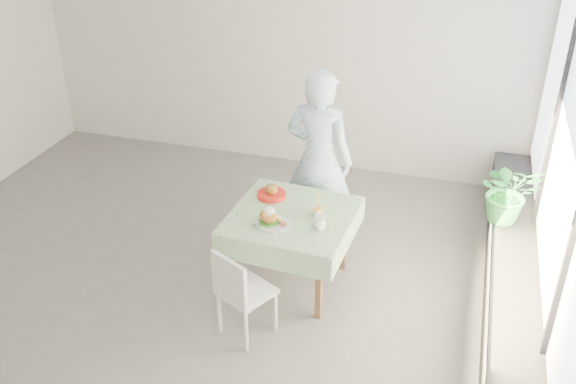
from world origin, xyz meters
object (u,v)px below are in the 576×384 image
(chair_near, at_px, (246,308))
(juice_cup_orange, at_px, (318,211))
(chair_far, at_px, (317,220))
(potted_plant, at_px, (509,192))
(cafe_table, at_px, (292,241))
(diner, at_px, (319,160))
(main_dish, at_px, (271,219))

(chair_near, distance_m, juice_cup_orange, 1.03)
(chair_near, height_order, juice_cup_orange, juice_cup_orange)
(juice_cup_orange, bearing_deg, chair_near, -117.45)
(chair_far, xyz_separation_m, potted_plant, (1.75, 0.11, 0.55))
(cafe_table, bearing_deg, chair_near, -103.04)
(chair_far, bearing_deg, diner, 98.71)
(chair_far, distance_m, diner, 0.66)
(cafe_table, relative_size, chair_far, 1.36)
(main_dish, xyz_separation_m, potted_plant, (1.93, 1.05, 0.00))
(chair_near, distance_m, potted_plant, 2.59)
(cafe_table, height_order, chair_near, chair_near)
(cafe_table, relative_size, diner, 0.61)
(main_dish, bearing_deg, diner, 80.34)
(chair_far, height_order, diner, diner)
(cafe_table, height_order, main_dish, main_dish)
(main_dish, bearing_deg, chair_near, -95.29)
(chair_far, distance_m, juice_cup_orange, 0.91)
(potted_plant, bearing_deg, chair_near, -141.19)
(potted_plant, bearing_deg, cafe_table, -154.92)
(cafe_table, distance_m, chair_far, 0.76)
(chair_near, bearing_deg, chair_far, 81.42)
(diner, height_order, main_dish, diner)
(chair_near, xyz_separation_m, potted_plant, (1.98, 1.59, 0.55))
(main_dish, bearing_deg, potted_plant, 28.69)
(chair_near, bearing_deg, potted_plant, 38.81)
(diner, xyz_separation_m, juice_cup_orange, (0.18, -0.75, -0.11))
(chair_far, height_order, juice_cup_orange, juice_cup_orange)
(chair_near, distance_m, main_dish, 0.77)
(chair_far, height_order, chair_near, same)
(cafe_table, xyz_separation_m, juice_cup_orange, (0.23, 0.02, 0.34))
(chair_near, relative_size, juice_cup_orange, 3.20)
(chair_far, distance_m, potted_plant, 1.84)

